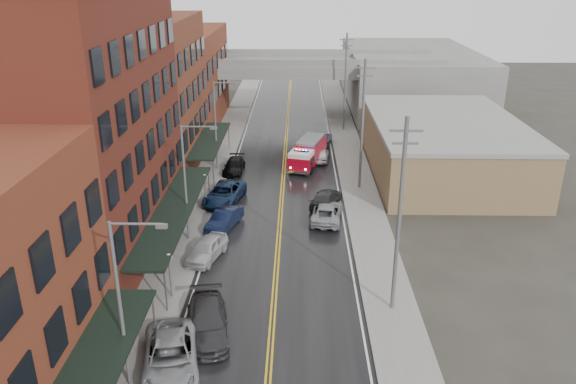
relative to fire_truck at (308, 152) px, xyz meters
name	(u,v)px	position (x,y,z in m)	size (l,w,h in m)	color
road	(281,209)	(-2.43, -11.41, -1.42)	(11.00, 160.00, 0.02)	black
sidewalk_left	(196,208)	(-9.73, -11.41, -1.35)	(3.00, 160.00, 0.15)	slate
sidewalk_right	(366,209)	(4.87, -11.41, -1.35)	(3.00, 160.00, 0.15)	slate
curb_left	(215,208)	(-8.08, -11.41, -1.35)	(0.30, 160.00, 0.15)	gray
curb_right	(347,209)	(3.22, -11.41, -1.35)	(0.30, 160.00, 0.15)	gray
brick_building_b	(84,129)	(-15.73, -18.41, 7.57)	(9.00, 20.00, 18.00)	#501E15
brick_building_c	(149,96)	(-15.73, -0.91, 6.07)	(9.00, 15.00, 15.00)	brown
brick_building_far	(184,78)	(-15.73, 16.59, 4.57)	(9.00, 20.00, 12.00)	brown
tan_building	(443,147)	(13.57, -1.41, 1.07)	(14.00, 22.00, 5.00)	olive
right_far_block	(410,77)	(15.57, 28.59, 2.57)	(18.00, 30.00, 8.00)	slate
awning_1	(174,209)	(-9.93, -18.41, 1.56)	(2.60, 18.00, 3.09)	black
awning_2	(210,140)	(-9.92, -0.91, 1.56)	(2.60, 13.00, 3.09)	black
globe_lamp_1	(169,266)	(-8.83, -25.41, 0.88)	(0.44, 0.44, 3.12)	#59595B
globe_lamp_2	(205,183)	(-8.83, -11.41, 0.88)	(0.44, 0.44, 3.12)	#59595B
street_lamp_0	(124,297)	(-8.98, -33.41, 3.76)	(2.64, 0.22, 9.00)	#59595B
street_lamp_1	(188,176)	(-8.98, -17.41, 3.76)	(2.64, 0.22, 9.00)	#59595B
street_lamp_2	(218,120)	(-8.98, -1.41, 3.76)	(2.64, 0.22, 9.00)	#59595B
utility_pole_0	(399,215)	(4.77, -26.41, 4.88)	(1.80, 0.24, 12.00)	#59595B
utility_pole_1	(362,123)	(4.77, -6.41, 4.88)	(1.80, 0.24, 12.00)	#59595B
utility_pole_2	(345,81)	(4.77, 13.59, 4.88)	(1.80, 0.24, 12.00)	#59595B
overpass	(288,73)	(-2.43, 20.59, 4.56)	(40.00, 10.00, 7.50)	slate
fire_truck	(308,152)	(0.00, 0.00, 0.00)	(4.40, 7.57, 2.64)	maroon
parked_car_left_2	(171,356)	(-7.43, -32.12, -0.59)	(2.77, 6.00, 1.67)	gray
parked_car_left_3	(207,322)	(-6.03, -29.06, -0.61)	(2.28, 5.62, 1.63)	#2B2B2E
parked_car_left_4	(207,249)	(-7.43, -20.21, -0.67)	(1.79, 4.46, 1.52)	#B5B5B5
parked_car_left_5	(224,219)	(-6.81, -15.20, -0.68)	(1.58, 4.54, 1.50)	black
parked_car_left_6	(224,194)	(-7.43, -9.95, -0.63)	(2.66, 5.77, 1.60)	#122344
parked_car_left_7	(234,166)	(-7.43, -2.21, -0.76)	(1.87, 4.61, 1.34)	black
parked_car_right_0	(327,212)	(1.37, -13.56, -0.70)	(2.40, 5.21, 1.45)	gray
parked_car_right_1	(326,199)	(1.44, -10.71, -0.72)	(1.99, 4.89, 1.42)	#242527
parked_car_right_2	(321,155)	(1.43, 1.64, -0.75)	(1.60, 3.98, 1.36)	silver
parked_car_right_3	(323,139)	(1.87, 7.18, -0.70)	(1.54, 4.42, 1.46)	black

